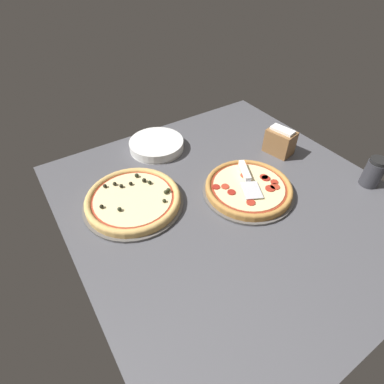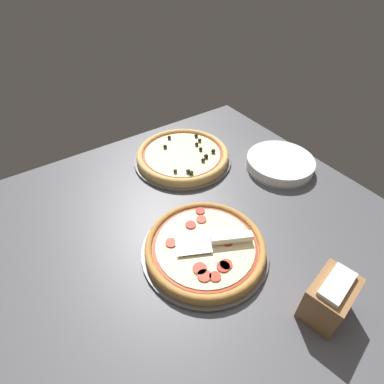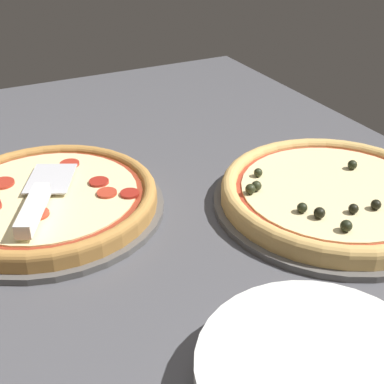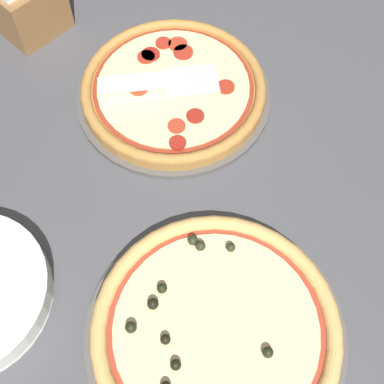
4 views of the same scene
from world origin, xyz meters
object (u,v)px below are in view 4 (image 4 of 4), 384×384
Objects in this scene: serving_spatula at (145,82)px; pizza_back at (216,329)px; napkin_holder at (31,7)px; pizza_front at (173,88)px.

pizza_back is at bearing 71.50° from serving_spatula.
pizza_back is at bearing 85.72° from napkin_holder.
pizza_back is at bearing 65.18° from pizza_front.
pizza_front is 1.59× the size of serving_spatula.
pizza_back reaches higher than pizza_front.
serving_spatula reaches higher than pizza_front.
pizza_front is at bearing 114.34° from napkin_holder.
napkin_holder is (13.19, -29.15, 3.17)cm from pizza_front.
pizza_back is (18.34, 39.65, 0.01)cm from pizza_front.
pizza_front is 0.95× the size of pizza_back.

